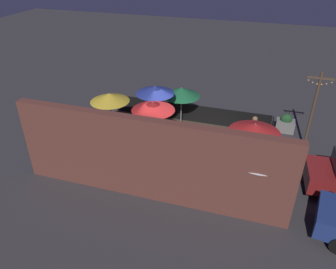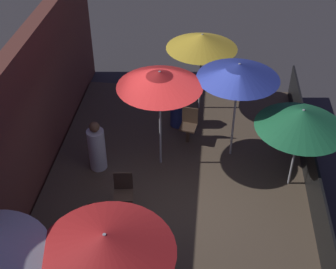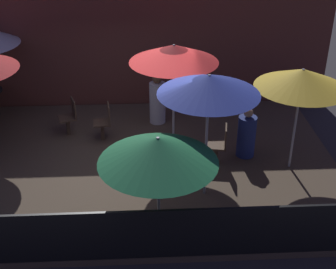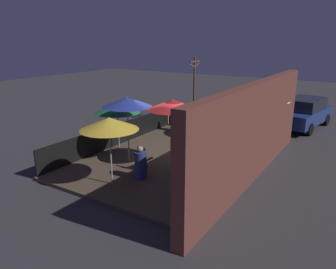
% 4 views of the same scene
% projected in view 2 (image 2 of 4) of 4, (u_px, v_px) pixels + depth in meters
% --- Properties ---
extents(ground_plane, '(60.00, 60.00, 0.00)m').
position_uv_depth(ground_plane, '(176.00, 190.00, 10.65)').
color(ground_plane, '#383538').
extents(patio_deck, '(8.59, 5.97, 0.12)m').
position_uv_depth(patio_deck, '(176.00, 188.00, 10.62)').
color(patio_deck, brown).
rests_on(patio_deck, ground_plane).
extents(building_wall, '(10.19, 0.36, 3.34)m').
position_uv_depth(building_wall, '(26.00, 122.00, 9.90)').
color(building_wall, brown).
rests_on(building_wall, ground_plane).
extents(fence_front, '(8.39, 0.05, 0.95)m').
position_uv_depth(fence_front, '(312.00, 179.00, 10.06)').
color(fence_front, black).
rests_on(fence_front, patio_deck).
extents(patio_umbrella_0, '(2.04, 2.04, 2.31)m').
position_uv_depth(patio_umbrella_0, '(105.00, 243.00, 6.60)').
color(patio_umbrella_0, '#B2B2B7').
rests_on(patio_umbrella_0, patio_deck).
extents(patio_umbrella_2, '(1.90, 1.90, 2.02)m').
position_uv_depth(patio_umbrella_2, '(302.00, 119.00, 9.57)').
color(patio_umbrella_2, '#B2B2B7').
rests_on(patio_umbrella_2, patio_deck).
extents(patio_umbrella_3, '(1.84, 1.84, 2.23)m').
position_uv_depth(patio_umbrella_3, '(202.00, 41.00, 11.88)').
color(patio_umbrella_3, '#B2B2B7').
rests_on(patio_umbrella_3, patio_deck).
extents(patio_umbrella_4, '(1.83, 1.83, 2.49)m').
position_uv_depth(patio_umbrella_4, '(239.00, 71.00, 10.10)').
color(patio_umbrella_4, '#B2B2B7').
rests_on(patio_umbrella_4, patio_deck).
extents(patio_umbrella_5, '(1.86, 1.86, 2.49)m').
position_uv_depth(patio_umbrella_5, '(160.00, 79.00, 9.84)').
color(patio_umbrella_5, '#B2B2B7').
rests_on(patio_umbrella_5, patio_deck).
extents(patio_chair_0, '(0.46, 0.46, 0.91)m').
position_uv_depth(patio_chair_0, '(189.00, 124.00, 11.64)').
color(patio_chair_0, '#4C3828').
rests_on(patio_chair_0, patio_deck).
extents(patio_chair_1, '(0.44, 0.44, 0.91)m').
position_uv_depth(patio_chair_1, '(123.00, 191.00, 9.74)').
color(patio_chair_1, '#4C3828').
rests_on(patio_chair_1, patio_deck).
extents(patio_chair_2, '(0.51, 0.51, 0.90)m').
position_uv_depth(patio_chair_2, '(100.00, 221.00, 9.10)').
color(patio_chair_2, '#4C3828').
rests_on(patio_chair_2, patio_deck).
extents(patron_0, '(0.54, 0.54, 1.15)m').
position_uv_depth(patron_0, '(178.00, 109.00, 12.17)').
color(patron_0, navy).
rests_on(patron_0, patio_deck).
extents(patron_1, '(0.54, 0.54, 1.30)m').
position_uv_depth(patron_1, '(97.00, 148.00, 10.76)').
color(patron_1, silver).
rests_on(patron_1, patio_deck).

